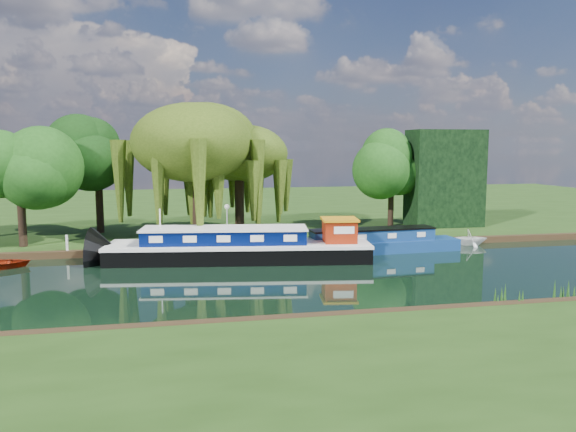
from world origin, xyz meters
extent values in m
plane|color=black|center=(0.00, 0.00, 0.00)|extent=(120.00, 120.00, 0.00)
cube|color=#1A340E|center=(0.00, 34.00, 0.23)|extent=(120.00, 52.00, 0.45)
cube|color=black|center=(0.74, 5.11, 0.40)|extent=(16.50, 5.84, 1.08)
cube|color=silver|center=(0.74, 5.11, 1.03)|extent=(16.60, 5.92, 0.20)
cube|color=#020E40|center=(-0.15, 5.24, 1.57)|extent=(10.28, 3.98, 0.85)
cube|color=silver|center=(-0.15, 5.24, 2.05)|extent=(10.48, 4.18, 0.11)
cube|color=maroon|center=(6.96, 4.22, 1.81)|extent=(2.23, 2.23, 1.35)
cube|color=#C4800D|center=(6.96, 4.22, 2.56)|extent=(2.49, 2.49, 0.14)
cylinder|color=silver|center=(-4.06, 5.80, 2.22)|extent=(0.09, 0.09, 2.15)
cube|color=navy|center=(9.82, 6.04, 0.33)|extent=(12.27, 2.74, 0.91)
cube|color=navy|center=(9.82, 6.04, 1.17)|extent=(8.60, 2.02, 0.76)
cube|color=black|center=(9.82, 6.04, 1.60)|extent=(8.70, 2.12, 0.10)
cube|color=silver|center=(6.68, 5.07, 1.21)|extent=(0.61, 0.09, 0.32)
cube|color=silver|center=(8.81, 5.19, 1.21)|extent=(0.61, 0.09, 0.32)
cube|color=silver|center=(10.93, 5.32, 1.21)|extent=(0.61, 0.09, 0.32)
cube|color=silver|center=(13.06, 5.44, 1.21)|extent=(0.61, 0.09, 0.32)
imported|color=silver|center=(17.73, 7.30, 0.00)|extent=(2.81, 2.56, 1.26)
cylinder|color=black|center=(-1.55, 12.10, 3.23)|extent=(0.72, 0.72, 5.57)
ellipsoid|color=#2E420E|center=(-1.55, 12.10, 7.26)|extent=(7.78, 7.78, 5.02)
cylinder|color=black|center=(1.71, 13.24, 2.69)|extent=(0.63, 0.63, 4.48)
ellipsoid|color=#2E420E|center=(1.71, 13.24, 5.92)|extent=(6.12, 6.12, 3.95)
cylinder|color=black|center=(-13.13, 10.51, 3.37)|extent=(0.51, 0.51, 5.84)
ellipsoid|color=#174210|center=(-13.13, 10.51, 5.76)|extent=(4.78, 4.78, 4.78)
cylinder|color=black|center=(-8.84, 15.85, 3.60)|extent=(0.55, 0.55, 6.30)
ellipsoid|color=black|center=(-8.84, 15.85, 6.18)|extent=(5.04, 5.04, 5.04)
cylinder|color=black|center=(14.54, 14.62, 3.10)|extent=(0.46, 0.46, 5.30)
ellipsoid|color=#174210|center=(14.54, 14.62, 5.27)|extent=(4.24, 4.24, 4.24)
cube|color=black|center=(19.00, 14.00, 4.45)|extent=(6.00, 3.00, 8.00)
cylinder|color=silver|center=(0.50, 10.50, 1.55)|extent=(0.10, 0.10, 2.20)
sphere|color=white|center=(0.50, 10.50, 2.83)|extent=(0.36, 0.36, 0.36)
cylinder|color=silver|center=(-10.00, 8.40, 0.95)|extent=(0.16, 0.16, 1.00)
cylinder|color=silver|center=(-4.00, 8.40, 0.95)|extent=(0.16, 0.16, 1.00)
cylinder|color=silver|center=(3.00, 8.40, 0.95)|extent=(0.16, 0.16, 1.00)
cylinder|color=silver|center=(9.00, 8.40, 0.95)|extent=(0.16, 0.16, 1.00)
cone|color=#1C4612|center=(14.00, -7.60, 0.55)|extent=(1.20, 1.20, 1.10)
cone|color=#1C4612|center=(11.00, -7.70, 0.55)|extent=(1.20, 1.20, 1.10)
camera|label=1|loc=(-3.15, -29.25, 7.12)|focal=35.00mm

